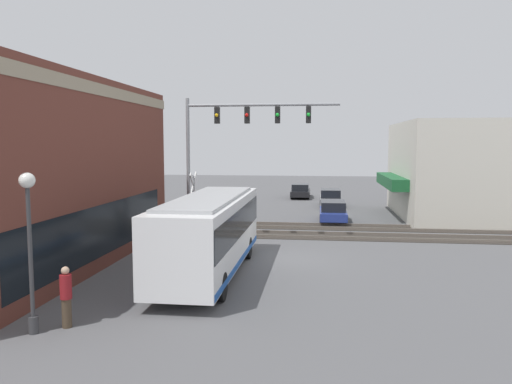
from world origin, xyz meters
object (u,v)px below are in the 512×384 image
(pedestrian_at_crossing, at_px, (195,224))
(pedestrian_by_lamp, at_px, (66,296))
(parked_car_blue, at_px, (333,212))
(city_bus, at_px, (210,232))
(parked_car_grey, at_px, (330,198))
(streetlamp, at_px, (30,238))
(crossing_signal, at_px, (193,200))
(parked_car_black, at_px, (300,191))

(pedestrian_at_crossing, relative_size, pedestrian_by_lamp, 0.91)
(parked_car_blue, bearing_deg, city_bus, 159.87)
(city_bus, relative_size, parked_car_grey, 2.29)
(parked_car_grey, bearing_deg, streetlamp, 163.35)
(parked_car_grey, bearing_deg, pedestrian_at_crossing, 153.19)
(parked_car_blue, xyz_separation_m, parked_car_grey, (8.31, 0.00, 0.02))
(city_bus, xyz_separation_m, parked_car_blue, (14.73, -5.40, -1.11))
(crossing_signal, relative_size, parked_car_blue, 0.85)
(city_bus, distance_m, parked_car_black, 29.72)
(parked_car_grey, distance_m, parked_car_black, 7.12)
(parked_car_black, distance_m, pedestrian_at_crossing, 22.75)
(crossing_signal, distance_m, pedestrian_at_crossing, 1.55)
(crossing_signal, height_order, parked_car_black, crossing_signal)
(parked_car_blue, bearing_deg, pedestrian_at_crossing, 132.81)
(crossing_signal, height_order, pedestrian_by_lamp, crossing_signal)
(parked_car_blue, distance_m, pedestrian_at_crossing, 10.77)
(streetlamp, relative_size, parked_car_black, 0.97)
(parked_car_blue, distance_m, parked_car_grey, 8.31)
(crossing_signal, distance_m, parked_car_black, 23.30)
(city_bus, bearing_deg, pedestrian_by_lamp, 155.85)
(parked_car_black, bearing_deg, pedestrian_at_crossing, 167.05)
(pedestrian_at_crossing, bearing_deg, streetlamp, 175.73)
(parked_car_grey, bearing_deg, pedestrian_by_lamp, 164.32)
(city_bus, height_order, streetlamp, streetlamp)
(parked_car_black, bearing_deg, pedestrian_by_lamp, 171.37)
(crossing_signal, xyz_separation_m, parked_car_grey, (16.14, -7.84, -1.60))
(crossing_signal, distance_m, streetlamp, 13.90)
(pedestrian_at_crossing, distance_m, pedestrian_by_lamp, 13.80)
(parked_car_blue, relative_size, pedestrian_by_lamp, 2.46)
(parked_car_grey, height_order, parked_car_black, parked_car_grey)
(city_bus, relative_size, parked_car_black, 2.20)
(parked_car_black, relative_size, pedestrian_at_crossing, 2.88)
(city_bus, xyz_separation_m, parked_car_grey, (23.04, -5.40, -1.09))
(streetlamp, relative_size, parked_car_grey, 1.01)
(city_bus, height_order, parked_car_black, city_bus)
(streetlamp, height_order, parked_car_black, streetlamp)
(crossing_signal, relative_size, pedestrian_by_lamp, 2.09)
(parked_car_grey, xyz_separation_m, pedestrian_by_lamp, (-29.43, 8.26, 0.24))
(parked_car_black, height_order, pedestrian_by_lamp, pedestrian_by_lamp)
(streetlamp, distance_m, parked_car_black, 37.11)
(parked_car_grey, bearing_deg, parked_car_blue, 180.00)
(crossing_signal, bearing_deg, pedestrian_by_lamp, 178.17)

